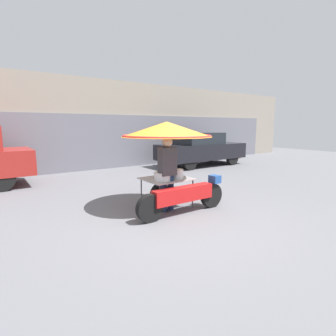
# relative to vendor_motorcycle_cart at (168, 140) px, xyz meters

# --- Properties ---
(ground_plane) EXTENTS (36.00, 36.00, 0.00)m
(ground_plane) POSITION_rel_vendor_motorcycle_cart_xyz_m (-0.24, -0.72, -1.59)
(ground_plane) COLOR slate
(shopfront_building) EXTENTS (28.00, 2.06, 3.91)m
(shopfront_building) POSITION_rel_vendor_motorcycle_cart_xyz_m (-0.24, 7.27, 0.36)
(shopfront_building) COLOR gray
(shopfront_building) RESTS_ON ground
(vendor_motorcycle_cart) EXTENTS (2.27, 2.07, 2.00)m
(vendor_motorcycle_cart) POSITION_rel_vendor_motorcycle_cart_xyz_m (0.00, 0.00, 0.00)
(vendor_motorcycle_cart) COLOR black
(vendor_motorcycle_cart) RESTS_ON ground
(vendor_person) EXTENTS (0.38, 0.22, 1.67)m
(vendor_person) POSITION_rel_vendor_motorcycle_cart_xyz_m (-0.16, -0.19, -0.65)
(vendor_person) COLOR navy
(vendor_person) RESTS_ON ground
(parked_car) EXTENTS (4.40, 1.79, 1.59)m
(parked_car) POSITION_rel_vendor_motorcycle_cart_xyz_m (5.11, 4.52, -0.77)
(parked_car) COLOR black
(parked_car) RESTS_ON ground
(potted_plant) EXTENTS (0.64, 0.64, 0.85)m
(potted_plant) POSITION_rel_vendor_motorcycle_cart_xyz_m (8.90, 5.41, -1.11)
(potted_plant) COLOR brown
(potted_plant) RESTS_ON ground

